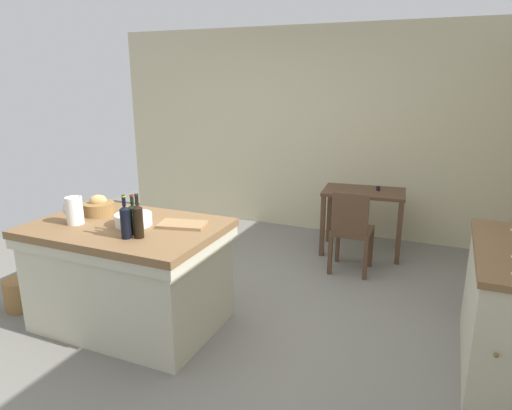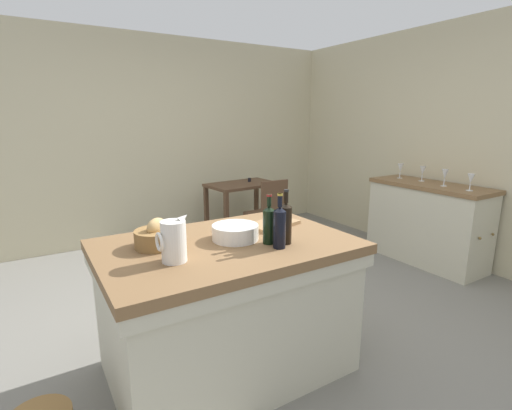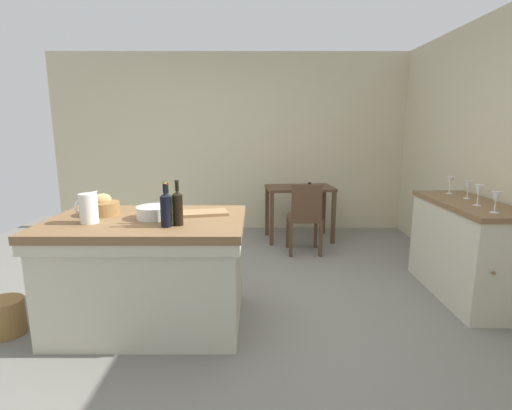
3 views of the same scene
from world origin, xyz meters
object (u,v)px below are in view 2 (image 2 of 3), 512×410
Objects in this scene: wooden_chair at (269,213)px; wine_glass_far_left at (471,179)px; bread_basket at (157,237)px; wine_glass_middle at (423,171)px; island_table at (228,302)px; wine_bottle_amber at (269,224)px; wash_bowl at (235,232)px; wine_glass_right at (400,168)px; side_cabinet at (427,223)px; wine_bottle_dark at (286,222)px; writing_desk at (243,192)px; wine_glass_left at (445,175)px; pitcher at (173,241)px; cutting_board at (273,224)px; wine_bottle_green at (280,226)px.

wine_glass_far_left is (1.27, -1.65, 0.53)m from wooden_chair.
wine_glass_middle is at bearing 9.62° from bread_basket.
island_table is 0.58m from wine_bottle_amber.
wine_glass_right reaches higher than wash_bowl.
side_cabinet is at bearing -110.12° from wine_glass_middle.
writing_desk is at bearing 65.74° from wine_bottle_dark.
wine_bottle_amber is 1.67× the size of wine_glass_left.
wine_bottle_amber reaches higher than wooden_chair.
pitcher is 1.54× the size of wine_glass_far_left.
wash_bowl is (-1.37, -1.70, 0.43)m from wooden_chair.
wine_bottle_amber is 1.77× the size of wine_glass_far_left.
wine_glass_middle is (1.38, -1.05, 0.53)m from wooden_chair.
cutting_board is at bearing 19.30° from pitcher.
island_table is 2.80m from side_cabinet.
writing_desk is 2.81m from wine_bottle_amber.
writing_desk is (-1.32, 1.83, 0.17)m from side_cabinet.
wine_glass_far_left is (1.27, -2.28, 0.38)m from writing_desk.
bread_basket is at bearing -138.88° from wooden_chair.
wine_bottle_dark is at bearing -155.25° from wine_glass_right.
wooden_chair is at bearing -89.96° from writing_desk.
wine_glass_right is (2.49, 1.15, 0.02)m from wine_bottle_dark.
wine_bottle_dark reaches higher than wine_bottle_amber.
wine_bottle_amber is (0.58, -0.29, 0.06)m from bread_basket.
wine_glass_right reaches higher than wine_glass_middle.
wash_bowl is 0.90× the size of wine_bottle_green.
wine_bottle_amber reaches higher than island_table.
wine_glass_right is at bearing 18.93° from pitcher.
wash_bowl is 2.64m from wine_glass_far_left.
side_cabinet is 2.63m from wine_bottle_dark.
wine_bottle_amber is at bearing 148.38° from wine_bottle_dark.
pitcher reaches higher than cutting_board.
wine_bottle_green reaches higher than writing_desk.
wine_bottle_amber is at bearing -174.92° from wine_glass_far_left.
wash_bowl is at bearing -178.82° from wine_glass_far_left.
wooden_chair is at bearing 50.09° from island_table.
island_table is at bearing 129.99° from wine_bottle_green.
side_cabinet is at bearing -42.45° from wooden_chair.
pitcher is (-1.81, -1.86, 0.50)m from wooden_chair.
wine_glass_right is (2.58, 1.10, 0.03)m from wine_bottle_amber.
wine_bottle_green is (0.14, -0.27, 0.08)m from wash_bowl.
writing_desk is 5.34× the size of wine_glass_left.
bread_basket is at bearing -165.61° from wine_glass_right.
wine_glass_left reaches higher than wash_bowl.
island_table is at bearing -172.61° from wine_glass_left.
side_cabinet is 0.71m from wine_glass_right.
wine_glass_left is at bearing -104.79° from wine_glass_middle.
cutting_board is at bearing -161.20° from wine_glass_right.
wine_glass_far_left is at bearing -60.94° from writing_desk.
wine_glass_right is (3.15, 1.08, 0.04)m from pitcher.
wine_glass_middle is (0.11, 0.61, 0.00)m from wine_glass_far_left.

